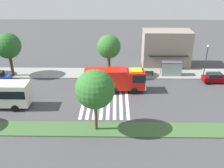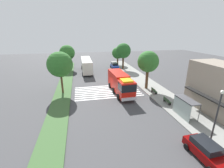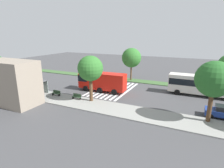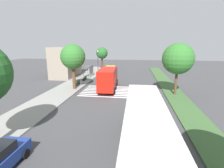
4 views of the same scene
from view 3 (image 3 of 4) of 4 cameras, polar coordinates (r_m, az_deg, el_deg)
name	(u,v)px [view 3 (image 3 of 4)]	position (r m, az deg, el deg)	size (l,w,h in m)	color
ground_plane	(115,89)	(36.80, 0.88, -1.70)	(120.00, 120.00, 0.00)	#424244
sidewalk	(90,104)	(29.08, -6.78, -6.37)	(60.00, 4.77, 0.14)	gray
median_strip	(129,80)	(44.26, 5.39, 1.25)	(60.00, 3.00, 0.14)	#3D6033
crosswalk	(113,89)	(36.96, 0.29, -1.61)	(6.75, 12.37, 0.01)	silver
fire_truck	(101,81)	(35.21, -3.47, 0.98)	(9.57, 3.12, 3.66)	red
parked_car_west	(224,112)	(28.40, 31.67, -7.46)	(4.47, 2.16, 1.69)	navy
parked_car_mid	(25,82)	(43.56, -25.45, 0.66)	(4.31, 2.12, 1.67)	#720505
transit_bus	(203,84)	(36.16, 26.51, -0.07)	(11.58, 2.88, 3.68)	silver
bus_stop_shelter	(39,83)	(36.64, -21.82, 0.17)	(3.50, 1.40, 2.46)	#4C4C51
bench_near_shelter	(56,93)	(34.22, -17.03, -2.68)	(1.60, 0.50, 0.90)	#2D472D
bench_west_of_shelter	(77,96)	(31.48, -10.98, -3.83)	(1.60, 0.50, 0.90)	#2D472D
street_lamp	(21,71)	(40.86, -26.58, 3.62)	(0.36, 0.36, 5.87)	#2D2D30
storefront_building	(11,82)	(32.73, -29.13, 0.44)	(9.06, 5.33, 6.91)	gray
sidewalk_tree_west	(214,79)	(24.78, 29.28, 1.24)	(4.38, 4.38, 7.66)	#47301E
sidewalk_tree_center	(90,69)	(29.06, -6.80, 4.75)	(4.06, 4.06, 7.44)	#513823
median_tree_west	(131,58)	(43.13, 6.11, 8.15)	(4.51, 4.51, 7.59)	#513823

